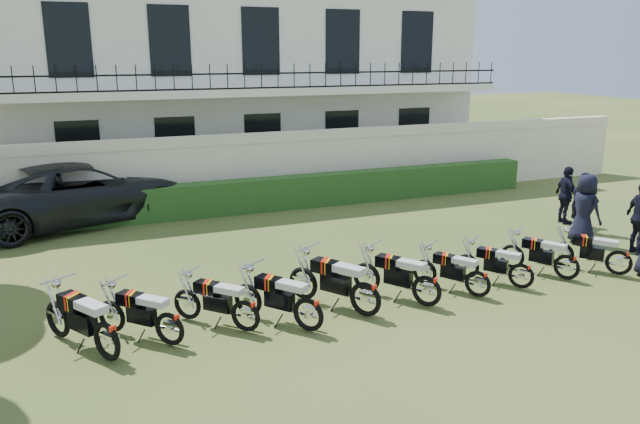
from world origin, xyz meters
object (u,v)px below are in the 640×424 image
Objects in this scene: motorcycle_1 at (169,321)px; officer_5 at (566,195)px; motorcycle_4 at (366,291)px; motorcycle_8 at (567,261)px; motorcycle_5 at (427,283)px; motorcycle_9 at (620,257)px; motorcycle_6 at (478,278)px; officer_4 at (584,202)px; suv at (80,192)px; motorcycle_3 at (308,306)px; motorcycle_7 at (522,270)px; officer_3 at (585,209)px; motorcycle_0 at (106,332)px; motorcycle_2 at (245,308)px.

motorcycle_1 is 0.84× the size of officer_5.
motorcycle_4 is 4.85m from motorcycle_8.
motorcycle_5 is 7.82m from officer_5.
motorcycle_5 reaches higher than motorcycle_9.
officer_4 is (5.53, 2.97, 0.38)m from motorcycle_6.
motorcycle_1 is at bearing 141.69° from motorcycle_9.
motorcycle_5 is at bearing -164.51° from suv.
motorcycle_7 is at bearing -34.02° from motorcycle_3.
motorcycle_8 is (6.04, 0.33, -0.05)m from motorcycle_3.
officer_3 reaches higher than motorcycle_9.
motorcycle_5 is at bearing -45.52° from motorcycle_1.
motorcycle_5 is at bearing 100.72° from officer_3.
motorcycle_3 is at bearing 156.32° from motorcycle_4.
motorcycle_3 is 4.81m from motorcycle_7.
motorcycle_4 reaches higher than motorcycle_6.
motorcycle_8 is (9.37, 0.15, -0.07)m from motorcycle_0.
motorcycle_6 is at bearing 151.67° from motorcycle_8.
motorcycle_5 is (1.29, -0.01, -0.04)m from motorcycle_4.
motorcycle_5 reaches higher than motorcycle_6.
motorcycle_4 reaches higher than motorcycle_1.
motorcycle_0 is 1.00× the size of motorcycle_4.
motorcycle_3 is 0.88× the size of motorcycle_4.
motorcycle_6 is 2.36m from motorcycle_8.
motorcycle_8 is 0.93× the size of officer_5.
motorcycle_2 is at bearing 141.79° from motorcycle_4.
motorcycle_1 is at bearing 134.12° from motorcycle_3.
officer_3 reaches higher than motorcycle_5.
motorcycle_3 is 1.10× the size of motorcycle_9.
motorcycle_6 is 1.06× the size of motorcycle_7.
motorcycle_2 is 2.23m from motorcycle_4.
motorcycle_7 is 5.86m from officer_5.
motorcycle_2 is 3.52m from motorcycle_5.
officer_5 is (9.33, 3.96, 0.34)m from motorcycle_3.
motorcycle_8 is 0.95× the size of officer_4.
motorcycle_3 reaches higher than motorcycle_9.
motorcycle_2 is 0.22× the size of suv.
motorcycle_9 is at bearing -34.75° from motorcycle_5.
motorcycle_5 is 1.11× the size of motorcycle_6.
motorcycle_9 is (7.30, 0.12, -0.04)m from motorcycle_3.
motorcycle_5 is 10.87m from suv.
motorcycle_3 is at bearing -177.28° from suv.
officer_5 is (10.35, 3.56, 0.37)m from motorcycle_2.
motorcycle_7 is (2.31, 0.09, -0.06)m from motorcycle_5.
motorcycle_0 is 0.99× the size of officer_3.
officer_5 is (6.84, 3.78, 0.34)m from motorcycle_5.
officer_5 is (0.11, 0.78, 0.01)m from officer_4.
motorcycle_8 is 13.06m from suv.
motorcycle_8 is at bearing 121.31° from officer_3.
officer_3 is at bearing -14.44° from motorcycle_5.
officer_3 reaches higher than motorcycle_8.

